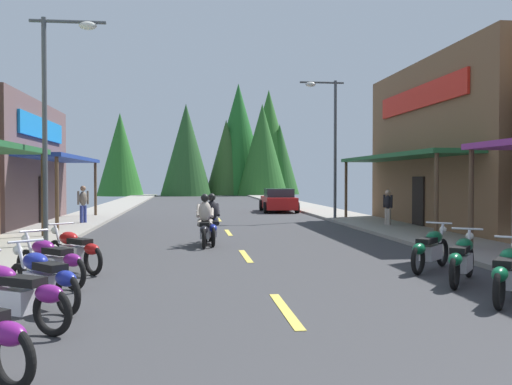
% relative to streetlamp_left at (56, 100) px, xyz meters
% --- Properties ---
extents(ground, '(10.28, 81.68, 0.10)m').
position_rel_streetlamp_left_xyz_m(ground, '(5.23, 10.54, -4.31)').
color(ground, '#38383A').
extents(sidewalk_left, '(2.70, 81.68, 0.12)m').
position_rel_streetlamp_left_xyz_m(sidewalk_left, '(-1.26, 10.54, -4.20)').
color(sidewalk_left, gray).
rests_on(sidewalk_left, ground).
extents(sidewalk_right, '(2.70, 81.68, 0.12)m').
position_rel_streetlamp_left_xyz_m(sidewalk_right, '(11.72, 10.54, -4.20)').
color(sidewalk_right, gray).
rests_on(sidewalk_right, ground).
extents(centerline_dashes, '(0.16, 58.30, 0.01)m').
position_rel_streetlamp_left_xyz_m(centerline_dashes, '(5.23, 15.30, -4.26)').
color(centerline_dashes, '#E0C64C').
rests_on(centerline_dashes, ground).
extents(streetlamp_left, '(2.13, 0.30, 6.60)m').
position_rel_streetlamp_left_xyz_m(streetlamp_left, '(0.00, 0.00, 0.00)').
color(streetlamp_left, '#474C51').
rests_on(streetlamp_left, ground).
extents(streetlamp_right, '(2.13, 0.30, 6.70)m').
position_rel_streetlamp_left_xyz_m(streetlamp_right, '(10.46, 9.91, 0.06)').
color(streetlamp_right, '#474C51').
rests_on(streetlamp_right, ground).
extents(motorcycle_parked_right_1, '(1.45, 1.71, 1.04)m').
position_rel_streetlamp_left_xyz_m(motorcycle_parked_right_1, '(8.96, -8.09, -3.77)').
color(motorcycle_parked_right_1, black).
rests_on(motorcycle_parked_right_1, ground).
extents(motorcycle_parked_right_2, '(1.36, 1.77, 1.04)m').
position_rel_streetlamp_left_xyz_m(motorcycle_parked_right_2, '(9.00, -6.45, -3.77)').
color(motorcycle_parked_right_2, black).
rests_on(motorcycle_parked_right_2, ground).
extents(motorcycle_parked_right_3, '(1.55, 1.61, 1.04)m').
position_rel_streetlamp_left_xyz_m(motorcycle_parked_right_3, '(9.04, -4.92, -3.77)').
color(motorcycle_parked_right_3, black).
rests_on(motorcycle_parked_right_3, ground).
extents(motorcycle_parked_left_1, '(1.88, 1.20, 1.04)m').
position_rel_streetlamp_left_xyz_m(motorcycle_parked_left_1, '(1.39, -8.97, -3.77)').
color(motorcycle_parked_left_1, black).
rests_on(motorcycle_parked_left_1, ground).
extents(motorcycle_parked_left_2, '(1.51, 1.65, 1.04)m').
position_rel_streetlamp_left_xyz_m(motorcycle_parked_left_2, '(1.49, -7.70, -3.77)').
color(motorcycle_parked_left_2, black).
rests_on(motorcycle_parked_left_2, ground).
extents(motorcycle_parked_left_3, '(1.64, 1.53, 1.04)m').
position_rel_streetlamp_left_xyz_m(motorcycle_parked_left_3, '(1.16, -5.80, -3.77)').
color(motorcycle_parked_left_3, black).
rests_on(motorcycle_parked_left_3, ground).
extents(motorcycle_parked_left_4, '(1.51, 1.66, 1.04)m').
position_rel_streetlamp_left_xyz_m(motorcycle_parked_left_4, '(1.28, -4.15, -3.77)').
color(motorcycle_parked_left_4, black).
rests_on(motorcycle_parked_left_4, ground).
extents(rider_cruising_lead, '(0.60, 2.14, 1.57)m').
position_rel_streetlamp_left_xyz_m(rider_cruising_lead, '(4.24, 0.22, -3.61)').
color(rider_cruising_lead, black).
rests_on(rider_cruising_lead, ground).
extents(rider_cruising_trailing, '(0.60, 2.14, 1.57)m').
position_rel_streetlamp_left_xyz_m(rider_cruising_trailing, '(4.46, 0.67, -3.61)').
color(rider_cruising_trailing, black).
rests_on(rider_cruising_trailing, ground).
extents(pedestrian_browsing, '(0.44, 0.44, 1.71)m').
position_rel_streetlamp_left_xyz_m(pedestrian_browsing, '(-0.74, 8.31, -3.27)').
color(pedestrian_browsing, '#333F8C').
rests_on(pedestrian_browsing, ground).
extents(pedestrian_waiting, '(0.35, 0.55, 1.56)m').
position_rel_streetlamp_left_xyz_m(pedestrian_waiting, '(11.87, 5.66, -3.37)').
color(pedestrian_waiting, '#B2A599').
rests_on(pedestrian_waiting, ground).
extents(parked_car_curbside, '(2.21, 4.37, 1.40)m').
position_rel_streetlamp_left_xyz_m(parked_car_curbside, '(9.16, 17.14, -3.58)').
color(parked_car_curbside, '#B21919').
rests_on(parked_car_curbside, ground).
extents(treeline_backdrop, '(24.31, 12.51, 13.60)m').
position_rel_streetlamp_left_xyz_m(treeline_backdrop, '(9.42, 52.35, 1.59)').
color(treeline_backdrop, '#275A23').
rests_on(treeline_backdrop, ground).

